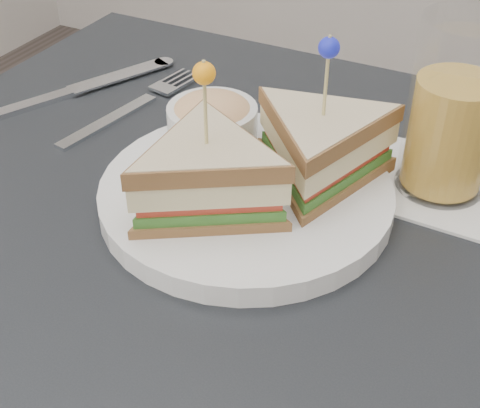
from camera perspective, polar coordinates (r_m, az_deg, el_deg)
name	(u,v)px	position (r m, az deg, el deg)	size (l,w,h in m)	color
table	(225,320)	(0.60, -1.30, -9.89)	(0.80, 0.80, 0.75)	black
plate_meal	(255,164)	(0.58, 1.32, 3.43)	(0.29, 0.28, 0.15)	white
cutlery_fork	(139,103)	(0.77, -8.66, 8.49)	(0.06, 0.21, 0.01)	silver
cutlery_knife	(79,89)	(0.81, -13.59, 9.52)	(0.12, 0.22, 0.01)	silver
drink_set	(452,119)	(0.61, 17.67, 6.95)	(0.13, 0.13, 0.16)	white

